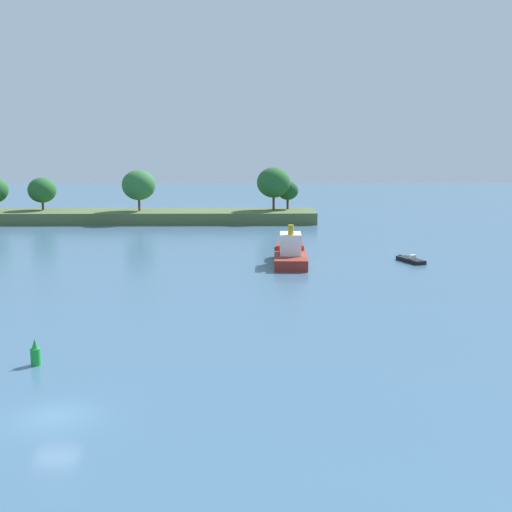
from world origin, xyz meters
name	(u,v)px	position (x,y,z in m)	size (l,w,h in m)	color
ground_plane	(55,417)	(0.00, 0.00, 0.00)	(400.00, 400.00, 0.00)	#3D607F
treeline_island	(130,206)	(-10.95, 90.75, 2.98)	(69.23, 10.70, 10.08)	#4C6038
small_motorboat	(411,260)	(31.61, 48.40, 0.27)	(3.03, 4.90, 0.99)	black
tugboat	(290,253)	(16.26, 47.41, 1.32)	(4.37, 11.10, 5.13)	maroon
channel_buoy_green	(36,354)	(-3.80, 9.01, 0.81)	(0.70, 0.70, 1.90)	green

